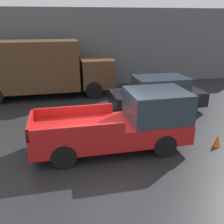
# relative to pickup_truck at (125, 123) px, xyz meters

# --- Properties ---
(ground_plane) EXTENTS (60.00, 60.00, 0.00)m
(ground_plane) POSITION_rel_pickup_truck_xyz_m (-0.91, -0.02, -0.99)
(ground_plane) COLOR #232326
(building_wall) EXTENTS (28.00, 0.15, 5.16)m
(building_wall) POSITION_rel_pickup_truck_xyz_m (-0.91, 9.44, 1.59)
(building_wall) COLOR #56565B
(building_wall) RESTS_ON ground
(pickup_truck) EXTENTS (5.49, 2.01, 2.11)m
(pickup_truck) POSITION_rel_pickup_truck_xyz_m (0.00, 0.00, 0.00)
(pickup_truck) COLOR red
(pickup_truck) RESTS_ON ground
(car) EXTENTS (4.71, 1.98, 1.74)m
(car) POSITION_rel_pickup_truck_xyz_m (2.73, 3.57, -0.12)
(car) COLOR black
(car) RESTS_ON ground
(delivery_truck) EXTENTS (8.85, 2.37, 3.32)m
(delivery_truck) POSITION_rel_pickup_truck_xyz_m (-3.68, 7.33, 0.79)
(delivery_truck) COLOR #4C331E
(delivery_truck) RESTS_ON ground
(newspaper_box) EXTENTS (0.45, 0.40, 1.05)m
(newspaper_box) POSITION_rel_pickup_truck_xyz_m (-1.04, 9.11, -0.46)
(newspaper_box) COLOR gold
(newspaper_box) RESTS_ON ground
(traffic_cone) EXTENTS (0.28, 0.28, 0.49)m
(traffic_cone) POSITION_rel_pickup_truck_xyz_m (3.40, -0.66, -0.75)
(traffic_cone) COLOR orange
(traffic_cone) RESTS_ON ground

